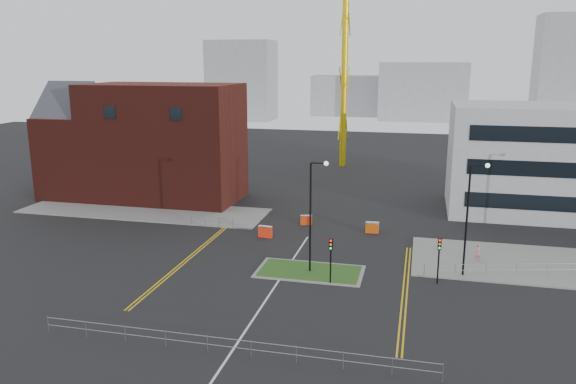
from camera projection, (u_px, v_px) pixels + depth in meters
name	position (u px, v px, depth m)	size (l,w,h in m)	color
ground	(258.00, 312.00, 38.34)	(200.00, 200.00, 0.00)	black
pavement_left	(144.00, 211.00, 63.67)	(28.00, 8.00, 0.12)	slate
pavement_right	(560.00, 266.00, 46.60)	(24.00, 10.00, 0.12)	slate
island_kerb	(310.00, 272.00, 45.45)	(8.60, 4.60, 0.08)	slate
grass_island	(310.00, 271.00, 45.45)	(8.00, 4.00, 0.12)	#1F4D19
brick_building	(142.00, 143.00, 68.46)	(24.20, 10.07, 14.24)	#491712
office_block	(568.00, 161.00, 61.34)	(25.00, 12.20, 12.00)	#A2A4A7
streetlamp_island	(313.00, 208.00, 44.16)	(1.46, 0.36, 9.18)	black
streetlamp_right_near	(470.00, 211.00, 43.34)	(1.46, 0.36, 9.18)	black
traffic_light_island	(331.00, 252.00, 42.50)	(0.28, 0.33, 3.65)	black
traffic_light_right	(439.00, 252.00, 42.59)	(0.28, 0.33, 3.65)	black
railing_front	(229.00, 343.00, 32.48)	(24.05, 0.05, 1.10)	gray
railing_left	(205.00, 220.00, 57.69)	(6.05, 0.05, 1.10)	gray
railing_right	(547.00, 267.00, 44.41)	(19.05, 5.05, 1.10)	gray
centre_line	(266.00, 300.00, 40.23)	(0.15, 30.00, 0.01)	silver
yellow_left_a	(193.00, 253.00, 49.84)	(0.12, 24.00, 0.01)	gold
yellow_left_b	(196.00, 254.00, 49.77)	(0.12, 24.00, 0.01)	gold
yellow_right_a	(403.00, 290.00, 41.87)	(0.12, 20.00, 0.01)	gold
yellow_right_b	(407.00, 291.00, 41.80)	(0.12, 20.00, 0.01)	gold
skyline_a	(242.00, 80.00, 158.43)	(18.00, 12.00, 22.00)	gray
skyline_b	(423.00, 92.00, 157.28)	(24.00, 12.00, 16.00)	gray
skyline_c	(565.00, 71.00, 143.25)	(14.00, 12.00, 28.00)	gray
skyline_d	(362.00, 96.00, 171.27)	(30.00, 12.00, 12.00)	gray
pedestrian	(478.00, 253.00, 47.54)	(0.60, 0.40, 1.65)	#BA787B
barrier_left	(306.00, 220.00, 58.41)	(1.25, 0.70, 1.00)	red
barrier_mid	(265.00, 231.00, 54.25)	(1.37, 0.58, 1.12)	#FF300E
barrier_right	(372.00, 227.00, 55.62)	(1.33, 0.50, 1.11)	#D84E0C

